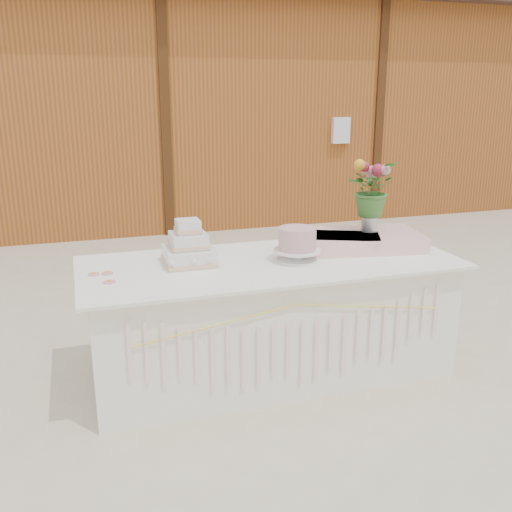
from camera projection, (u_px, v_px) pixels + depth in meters
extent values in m
plane|color=beige|center=(270.00, 370.00, 3.85)|extent=(80.00, 80.00, 0.00)
cube|color=#9C4C20|center=(145.00, 112.00, 8.92)|extent=(12.00, 4.00, 3.00)
cube|color=white|center=(270.00, 318.00, 3.75)|extent=(2.28, 0.88, 0.75)
cube|color=white|center=(270.00, 262.00, 3.64)|extent=(2.40, 1.00, 0.02)
cube|color=silver|center=(189.00, 256.00, 3.57)|extent=(0.30, 0.30, 0.10)
cube|color=#E5B590|center=(189.00, 260.00, 3.58)|extent=(0.31, 0.31, 0.02)
cube|color=silver|center=(188.00, 240.00, 3.54)|extent=(0.22, 0.22, 0.09)
cube|color=#E5B590|center=(189.00, 244.00, 3.55)|extent=(0.23, 0.23, 0.02)
cube|color=silver|center=(188.00, 226.00, 3.52)|extent=(0.14, 0.14, 0.08)
cube|color=#E5B590|center=(188.00, 230.00, 3.52)|extent=(0.15, 0.15, 0.02)
cylinder|color=white|center=(297.00, 260.00, 3.63)|extent=(0.26, 0.26, 0.02)
cylinder|color=white|center=(297.00, 255.00, 3.62)|extent=(0.08, 0.08, 0.05)
cylinder|color=white|center=(297.00, 250.00, 3.62)|extent=(0.30, 0.30, 0.01)
cylinder|color=#E1A2A6|center=(297.00, 239.00, 3.59)|extent=(0.24, 0.24, 0.14)
cube|color=#F5C6C5|center=(358.00, 240.00, 3.94)|extent=(0.91, 0.62, 0.11)
cylinder|color=silver|center=(369.00, 220.00, 3.94)|extent=(0.12, 0.12, 0.16)
imported|color=#3A6D2B|center=(372.00, 182.00, 3.87)|extent=(0.44, 0.43, 0.38)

